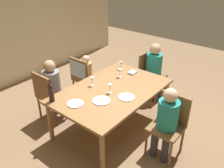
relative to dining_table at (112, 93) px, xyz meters
The scene contains 20 objects.
ground_plane 0.67m from the dining_table, ahead, with size 10.00×10.00×0.00m, color #846647.
rear_room_partition 2.88m from the dining_table, 90.00° to the left, with size 6.40×0.12×2.70m, color beige.
dining_table is the anchor object (origin of this frame).
chair_far_left 1.11m from the dining_table, 117.22° to the left, with size 0.44×0.44×0.92m.
chair_near 0.99m from the dining_table, 84.91° to the right, with size 0.44×0.44×0.92m.
chair_right_end 1.31m from the dining_table, ahead, with size 0.44×0.44×0.92m.
chair_far_right 1.02m from the dining_table, 73.36° to the left, with size 0.46×0.44×0.92m.
person_woman_host 1.05m from the dining_table, 111.76° to the left, with size 0.34×0.29×1.11m.
person_man_bearded 0.98m from the dining_table, 91.50° to the right, with size 0.33×0.29×1.10m.
person_man_guest 1.31m from the dining_table, ahead, with size 0.31×0.36×1.14m.
person_child_small 1.08m from the dining_table, 65.78° to the left, with size 0.25×0.22×0.94m.
wine_bottle_tall_green 0.96m from the dining_table, 149.89° to the left, with size 0.08×0.08×0.34m.
wine_glass_near_left 0.80m from the dining_table, 27.19° to the left, with size 0.07×0.07×0.15m.
wine_glass_centre 0.20m from the dining_table, 156.69° to the right, with size 0.07×0.07×0.15m.
wine_glass_near_right 0.39m from the dining_table, 106.19° to the left, with size 0.07×0.07×0.15m.
wine_glass_far 0.50m from the dining_table, 22.20° to the left, with size 0.07×0.07×0.15m.
dinner_plate_host 0.67m from the dining_table, 167.31° to the left, with size 0.24×0.24×0.01m, color white.
dinner_plate_guest_left 0.33m from the dining_table, 99.07° to the right, with size 0.25×0.25×0.01m, color white.
dinner_plate_guest_right 0.38m from the dining_table, 165.63° to the right, with size 0.26×0.26×0.01m, color white.
folded_napkin 0.70m from the dining_table, ahead, with size 0.16×0.12×0.03m, color #ADC6D6.
Camera 1 is at (-2.55, -2.06, 2.61)m, focal length 38.41 mm.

